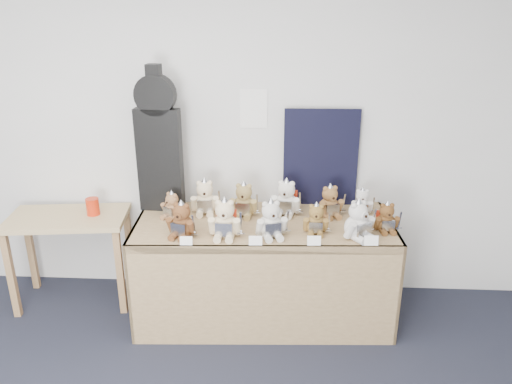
# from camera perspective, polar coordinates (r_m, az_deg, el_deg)

# --- Properties ---
(room_shell) EXTENTS (6.00, 6.00, 6.00)m
(room_shell) POSITION_cam_1_polar(r_m,az_deg,el_deg) (3.86, -0.27, 9.51)
(room_shell) COLOR silver
(room_shell) RESTS_ON floor
(display_table) EXTENTS (1.93, 0.88, 0.79)m
(display_table) POSITION_cam_1_polar(r_m,az_deg,el_deg) (3.67, 0.91, -6.33)
(display_table) COLOR olive
(display_table) RESTS_ON floor
(side_table) EXTENTS (0.95, 0.60, 0.75)m
(side_table) POSITION_cam_1_polar(r_m,az_deg,el_deg) (4.19, -20.57, -4.14)
(side_table) COLOR tan
(side_table) RESTS_ON floor
(guitar_case) EXTENTS (0.34, 0.12, 1.10)m
(guitar_case) POSITION_cam_1_polar(r_m,az_deg,el_deg) (3.79, -11.07, 5.66)
(guitar_case) COLOR black
(guitar_case) RESTS_ON display_table
(navy_board) EXTENTS (0.58, 0.03, 0.77)m
(navy_board) POSITION_cam_1_polar(r_m,az_deg,el_deg) (3.90, 7.40, 3.88)
(navy_board) COLOR black
(navy_board) RESTS_ON display_table
(red_cup) EXTENTS (0.10, 0.10, 0.13)m
(red_cup) POSITION_cam_1_polar(r_m,az_deg,el_deg) (4.07, -18.16, -1.59)
(red_cup) COLOR red
(red_cup) RESTS_ON side_table
(teddy_front_far_left) EXTENTS (0.23, 0.21, 0.28)m
(teddy_front_far_left) POSITION_cam_1_polar(r_m,az_deg,el_deg) (3.44, -8.49, -3.32)
(teddy_front_far_left) COLOR brown
(teddy_front_far_left) RESTS_ON display_table
(teddy_front_left) EXTENTS (0.25, 0.21, 0.31)m
(teddy_front_left) POSITION_cam_1_polar(r_m,az_deg,el_deg) (3.40, -3.58, -3.24)
(teddy_front_left) COLOR beige
(teddy_front_left) RESTS_ON display_table
(teddy_front_centre) EXTENTS (0.25, 0.22, 0.30)m
(teddy_front_centre) POSITION_cam_1_polar(r_m,az_deg,el_deg) (3.40, 1.73, -3.28)
(teddy_front_centre) COLOR beige
(teddy_front_centre) RESTS_ON display_table
(teddy_front_right) EXTENTS (0.20, 0.16, 0.24)m
(teddy_front_right) POSITION_cam_1_polar(r_m,az_deg,el_deg) (3.48, 6.87, -3.21)
(teddy_front_right) COLOR brown
(teddy_front_right) RESTS_ON display_table
(teddy_front_far_right) EXTENTS (0.25, 0.25, 0.30)m
(teddy_front_far_right) POSITION_cam_1_polar(r_m,az_deg,el_deg) (3.45, 11.61, -3.33)
(teddy_front_far_right) COLOR silver
(teddy_front_far_right) RESTS_ON display_table
(teddy_front_end) EXTENTS (0.20, 0.17, 0.24)m
(teddy_front_end) POSITION_cam_1_polar(r_m,az_deg,el_deg) (3.61, 14.68, -2.95)
(teddy_front_end) COLOR brown
(teddy_front_end) RESTS_ON display_table
(teddy_back_left) EXTENTS (0.25, 0.20, 0.30)m
(teddy_back_left) POSITION_cam_1_polar(r_m,az_deg,el_deg) (3.80, -5.85, -0.73)
(teddy_back_left) COLOR beige
(teddy_back_left) RESTS_ON display_table
(teddy_back_centre_left) EXTENTS (0.24, 0.20, 0.29)m
(teddy_back_centre_left) POSITION_cam_1_polar(r_m,az_deg,el_deg) (3.73, -1.40, -1.05)
(teddy_back_centre_left) COLOR #A48952
(teddy_back_centre_left) RESTS_ON display_table
(teddy_back_centre_right) EXTENTS (0.25, 0.23, 0.31)m
(teddy_back_centre_right) POSITION_cam_1_polar(r_m,az_deg,el_deg) (3.77, 3.46, -0.81)
(teddy_back_centre_right) COLOR white
(teddy_back_centre_right) RESTS_ON display_table
(teddy_back_right) EXTENTS (0.23, 0.21, 0.27)m
(teddy_back_right) POSITION_cam_1_polar(r_m,az_deg,el_deg) (3.77, 8.44, -1.20)
(teddy_back_right) COLOR olive
(teddy_back_right) RESTS_ON display_table
(teddy_back_end) EXTENTS (0.18, 0.15, 0.23)m
(teddy_back_end) POSITION_cam_1_polar(r_m,az_deg,el_deg) (3.86, 12.02, -1.21)
(teddy_back_end) COLOR white
(teddy_back_end) RESTS_ON display_table
(teddy_back_far_left) EXTENTS (0.18, 0.18, 0.23)m
(teddy_back_far_left) POSITION_cam_1_polar(r_m,az_deg,el_deg) (3.76, -9.60, -1.63)
(teddy_back_far_left) COLOR #946945
(teddy_back_far_left) RESTS_ON display_table
(entry_card_a) EXTENTS (0.08, 0.02, 0.06)m
(entry_card_a) POSITION_cam_1_polar(r_m,az_deg,el_deg) (3.35, -7.99, -5.54)
(entry_card_a) COLOR white
(entry_card_a) RESTS_ON display_table
(entry_card_b) EXTENTS (0.09, 0.02, 0.06)m
(entry_card_b) POSITION_cam_1_polar(r_m,az_deg,el_deg) (3.31, -0.06, -5.58)
(entry_card_b) COLOR white
(entry_card_b) RESTS_ON display_table
(entry_card_c) EXTENTS (0.09, 0.02, 0.06)m
(entry_card_c) POSITION_cam_1_polar(r_m,az_deg,el_deg) (3.33, 6.65, -5.54)
(entry_card_c) COLOR white
(entry_card_c) RESTS_ON display_table
(entry_card_d) EXTENTS (0.09, 0.02, 0.07)m
(entry_card_d) POSITION_cam_1_polar(r_m,az_deg,el_deg) (3.39, 13.03, -5.43)
(entry_card_d) COLOR white
(entry_card_d) RESTS_ON display_table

